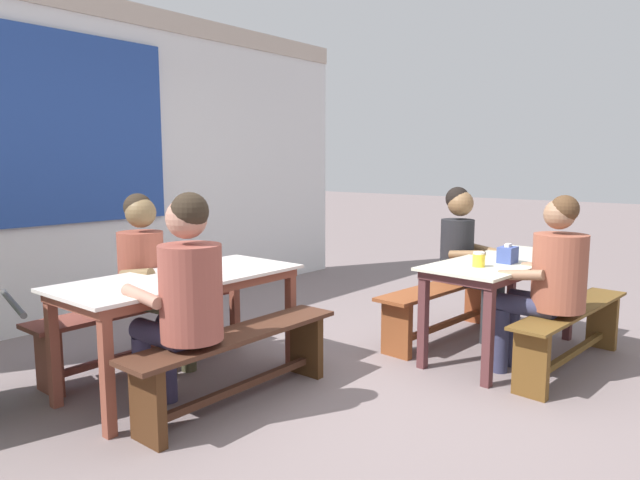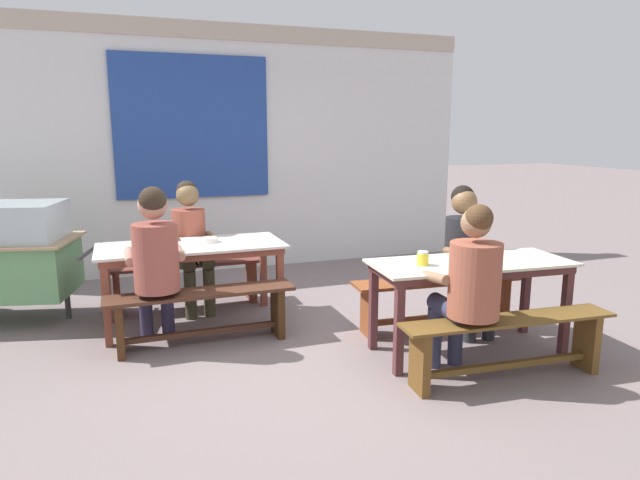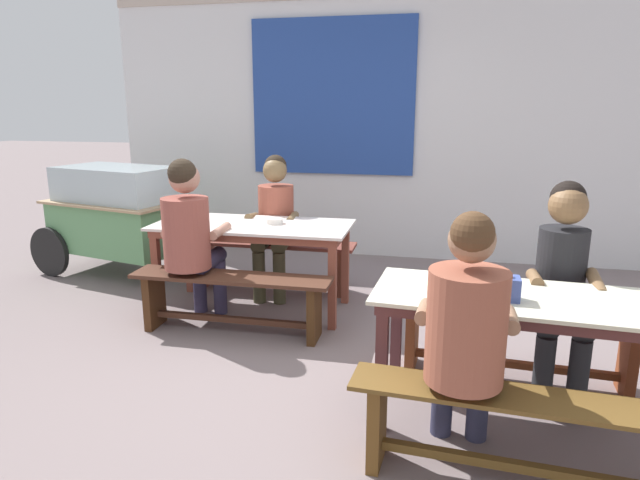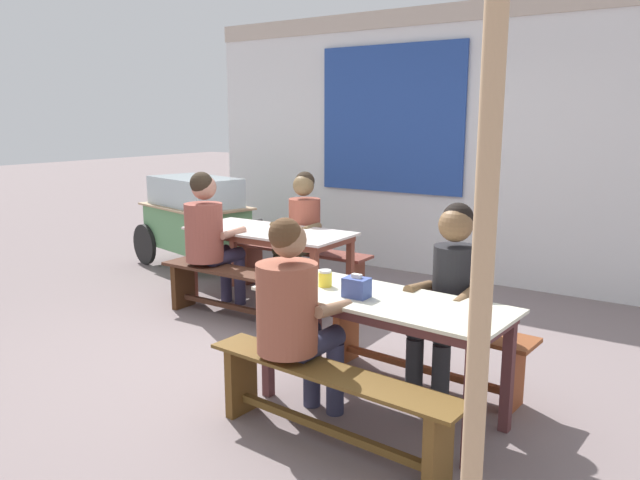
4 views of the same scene
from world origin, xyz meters
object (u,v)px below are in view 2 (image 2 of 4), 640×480
object	(u,v)px
person_left_back_turned	(155,256)
person_center_facing	(191,237)
bench_far_front	(202,309)
condiment_jar	(423,258)
tissue_box	(463,257)
bench_near_front	(508,340)
person_near_front	(469,282)
bench_near_back	(436,295)
dining_table_near	(470,272)
bench_far_back	(186,276)
soup_bowl	(210,240)
person_right_near_table	(466,249)
dining_table_far	(192,253)

from	to	relation	value
person_left_back_turned	person_center_facing	distance (m)	1.01
person_left_back_turned	bench_far_front	bearing A→B (deg)	-10.24
condiment_jar	tissue_box	bearing A→B (deg)	-17.99
bench_near_front	person_left_back_turned	xyz separation A→B (m)	(-2.27, 1.44, 0.47)
person_near_front	person_center_facing	size ratio (longest dim) A/B	1.00
bench_near_back	person_left_back_turned	xyz separation A→B (m)	(-2.34, 0.37, 0.45)
dining_table_near	bench_far_back	world-z (taller)	dining_table_near
tissue_box	bench_near_front	bearing A→B (deg)	-78.21
dining_table_near	soup_bowl	bearing A→B (deg)	141.73
person_near_front	bench_near_back	bearing A→B (deg)	70.02
bench_far_front	person_right_near_table	xyz separation A→B (m)	(2.22, -0.41, 0.42)
bench_near_front	person_near_front	bearing A→B (deg)	163.77
bench_far_front	soup_bowl	bearing A→B (deg)	73.72
bench_near_back	condiment_jar	size ratio (longest dim) A/B	14.33
person_near_front	tissue_box	bearing A→B (deg)	62.48
bench_far_back	bench_far_front	world-z (taller)	same
bench_far_front	person_left_back_turned	size ratio (longest dim) A/B	1.15
person_center_facing	person_left_back_turned	bearing A→B (deg)	-112.09
bench_far_front	condiment_jar	world-z (taller)	condiment_jar
tissue_box	bench_far_front	bearing A→B (deg)	153.35
bench_near_back	soup_bowl	size ratio (longest dim) A/B	10.63
bench_near_back	tissue_box	size ratio (longest dim) A/B	10.16
dining_table_far	bench_near_back	xyz separation A→B (m)	(2.01, -0.85, -0.36)
person_right_near_table	condiment_jar	distance (m)	0.79
tissue_box	condiment_jar	world-z (taller)	tissue_box
dining_table_far	bench_near_front	bearing A→B (deg)	-44.53
bench_near_front	person_left_back_turned	bearing A→B (deg)	147.68
bench_near_back	dining_table_near	bearing A→B (deg)	-93.74
dining_table_far	tissue_box	distance (m)	2.36
person_right_near_table	tissue_box	distance (m)	0.64
dining_table_near	condiment_jar	bearing A→B (deg)	177.99
bench_far_front	bench_near_back	world-z (taller)	same
dining_table_far	person_right_near_table	distance (m)	2.42
person_right_near_table	person_center_facing	size ratio (longest dim) A/B	1.01
bench_near_back	bench_near_front	world-z (taller)	same
person_left_back_turned	bench_far_back	bearing A→B (deg)	72.08
person_near_front	bench_far_back	bearing A→B (deg)	125.14
bench_near_front	tissue_box	xyz separation A→B (m)	(-0.09, 0.45, 0.51)
dining_table_near	tissue_box	xyz separation A→B (m)	(-0.13, -0.08, 0.14)
person_center_facing	condiment_jar	xyz separation A→B (m)	(1.51, -1.82, 0.07)
condiment_jar	bench_near_back	bearing A→B (deg)	48.76
person_center_facing	tissue_box	bearing A→B (deg)	-46.79
tissue_box	soup_bowl	world-z (taller)	tissue_box
soup_bowl	bench_near_back	bearing A→B (deg)	-25.84
dining_table_near	bench_far_front	distance (m)	2.17
dining_table_near	condiment_jar	size ratio (longest dim) A/B	15.02
dining_table_far	person_left_back_turned	bearing A→B (deg)	-125.05
dining_table_near	bench_far_front	bearing A→B (deg)	156.79
bench_far_back	bench_far_front	bearing A→B (deg)	-89.33
dining_table_far	bench_near_front	distance (m)	2.75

